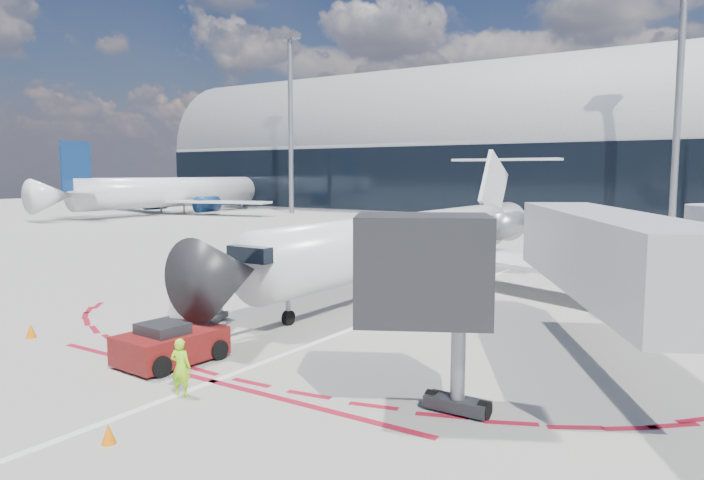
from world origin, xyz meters
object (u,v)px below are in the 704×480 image
Objects in this scene: pushback_tug at (171,344)px; regional_jet at (417,238)px; uld_container at (196,299)px; ramp_worker at (181,367)px.

regional_jet is at bearing 93.86° from pushback_tug.
regional_jet is 11.87× the size of uld_container.
regional_jet is 16.68m from pushback_tug.
uld_container is (-3.40, -12.35, -1.55)m from regional_jet.
ramp_worker is 0.63× the size of uld_container.
ramp_worker is (2.57, -1.85, 0.21)m from pushback_tug.
uld_container is (-5.96, 6.07, 0.14)m from ramp_worker.
pushback_tug is at bearing -53.84° from ramp_worker.
pushback_tug is 3.24× the size of ramp_worker.
regional_jet reaches higher than uld_container.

